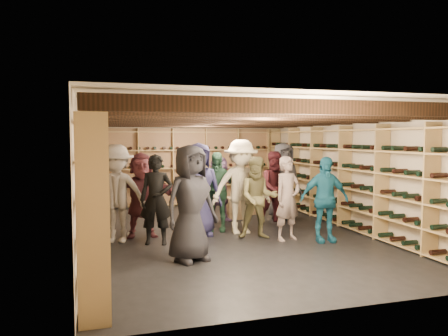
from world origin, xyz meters
The scene contains 23 objects.
ground centered at (0.00, 0.00, 0.00)m, with size 8.00×8.00×0.00m, color black.
walls centered at (0.00, 0.00, 1.20)m, with size 5.52×8.02×2.40m.
ceiling centered at (0.00, 0.00, 2.40)m, with size 5.50×8.00×0.01m, color beige.
ceiling_joists centered at (0.00, 0.00, 2.26)m, with size 5.40×7.12×0.18m.
wine_rack_left centered at (-2.57, 0.00, 1.08)m, with size 0.32×7.50×2.15m.
wine_rack_right centered at (2.57, 0.00, 1.08)m, with size 0.32×7.50×2.15m.
wine_rack_back centered at (0.00, 3.83, 1.07)m, with size 4.70×0.30×2.15m.
crate_stack_left centered at (0.62, 1.47, 0.26)m, with size 0.53×0.37×0.51m.
crate_stack_right centered at (0.93, 1.98, 0.26)m, with size 0.50×0.33×0.51m.
crate_loose centered at (1.15, 2.02, 0.09)m, with size 0.50×0.33×0.17m, color tan.
person_0 centered at (-1.15, -1.66, 0.90)m, with size 0.88×0.57×1.79m, color black.
person_1 centered at (-1.51, -0.46, 0.80)m, with size 0.59×0.38×1.61m, color black.
person_2 centered at (0.38, -0.56, 0.77)m, with size 0.75×0.58×1.54m, color brown.
person_3 centered at (0.22, -0.04, 0.93)m, with size 1.20×0.69×1.86m, color beige.
person_4 centered at (1.45, -1.13, 0.78)m, with size 0.91×0.38×1.56m, color #185B79.
person_5 centered at (-1.70, 0.19, 0.81)m, with size 1.50×0.48×1.62m, color brown.
person_6 centered at (-0.62, 0.00, 0.90)m, with size 0.88×0.57×1.80m, color #222148.
person_7 centered at (0.86, -0.84, 0.78)m, with size 0.57×0.37×1.56m, color slate.
person_8 centered at (1.28, 0.68, 0.80)m, with size 0.78×0.61×1.60m, color #42151C.
person_9 centered at (-2.18, -0.08, 0.89)m, with size 1.15×0.66×1.78m, color #A69E97.
person_10 centered at (-0.18, 0.33, 0.80)m, with size 0.94×0.39×1.61m, color #234833.
person_11 centered at (0.15, 1.30, 0.75)m, with size 1.38×0.44×1.49m, color slate.
person_12 centered at (1.64, 1.09, 0.89)m, with size 0.87×0.56×1.78m, color #2F2E33.
Camera 1 is at (-2.54, -8.16, 1.90)m, focal length 35.00 mm.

